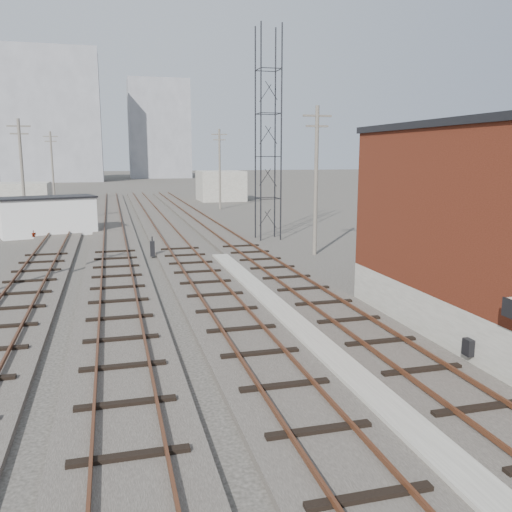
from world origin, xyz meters
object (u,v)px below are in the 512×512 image
object	(u,v)px
car_red	(17,228)
car_grey	(42,210)
site_trailer	(48,216)
switch_stand	(152,248)

from	to	relation	value
car_red	car_grey	xyz separation A→B (m)	(0.17, 14.02, -0.03)
site_trailer	car_grey	distance (m)	13.84
switch_stand	car_red	size ratio (longest dim) A/B	0.30
car_grey	car_red	bearing A→B (deg)	169.06
switch_stand	car_red	bearing A→B (deg)	131.49
switch_stand	car_grey	size ratio (longest dim) A/B	0.27
car_red	car_grey	distance (m)	14.02
car_red	site_trailer	bearing A→B (deg)	-53.14
site_trailer	car_grey	size ratio (longest dim) A/B	1.70
car_red	switch_stand	bearing A→B (deg)	-113.29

